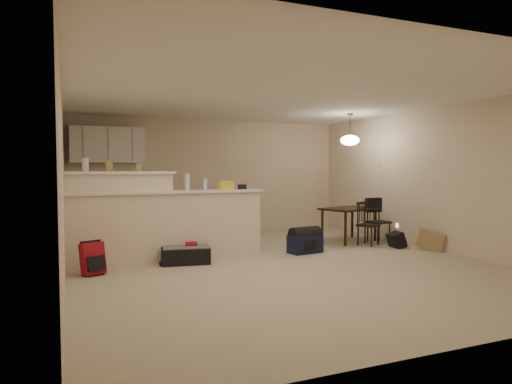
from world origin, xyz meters
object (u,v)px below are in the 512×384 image
suitcase (185,255)px  red_backpack (93,259)px  dining_chair_far (379,221)px  black_daypack (396,240)px  dining_chair_near (368,224)px  pendant_lamp (350,140)px  navy_duffel (305,244)px  dining_table (349,212)px

suitcase → red_backpack: (-1.34, -0.26, 0.10)m
dining_chair_far → black_daypack: bearing=-103.4°
suitcase → red_backpack: bearing=-160.4°
red_backpack → dining_chair_near: bearing=-13.6°
pendant_lamp → navy_duffel: size_ratio=1.11×
navy_duffel → red_backpack: bearing=176.6°
red_backpack → black_daypack: red_backpack is taller
dining_chair_near → black_daypack: bearing=-77.7°
pendant_lamp → red_backpack: pendant_lamp is taller
red_backpack → navy_duffel: size_ratio=0.78×
pendant_lamp → red_backpack: 5.21m
dining_table → suitcase: bearing=175.1°
dining_table → dining_chair_near: bearing=-98.8°
suitcase → red_backpack: 1.37m
dining_chair_near → black_daypack: (0.33, -0.39, -0.27)m
pendant_lamp → suitcase: (-3.45, -0.77, -1.87)m
dining_table → navy_duffel: 1.61m
dining_table → dining_chair_far: bearing=-48.2°
dining_chair_near → red_backpack: dining_chair_near is taller
pendant_lamp → dining_chair_near: (0.08, -0.51, -1.58)m
dining_chair_far → pendant_lamp: bearing=143.0°
dining_table → red_backpack: dining_table is taller
pendant_lamp → dining_chair_near: 1.67m
pendant_lamp → dining_table: bearing=180.0°
navy_duffel → suitcase: bearing=172.8°
black_daypack → red_backpack: bearing=102.2°
dining_table → black_daypack: bearing=-83.2°
suitcase → black_daypack: size_ratio=2.35×
dining_chair_near → suitcase: dining_chair_near is taller
dining_chair_near → dining_chair_far: 0.46m
dining_chair_near → red_backpack: 4.90m
black_daypack → pendant_lamp: bearing=35.1°
suitcase → navy_duffel: 2.08m
dining_chair_near → red_backpack: (-4.87, -0.51, -0.19)m
navy_duffel → dining_table: bearing=19.5°
red_backpack → black_daypack: size_ratio=1.43×
pendant_lamp → dining_chair_near: size_ratio=0.76×
dining_table → suitcase: 3.57m
red_backpack → dining_chair_far: bearing=-11.6°
dining_table → navy_duffel: dining_table is taller
red_backpack → dining_table: bearing=-7.5°
dining_chair_near → black_daypack: dining_chair_near is taller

